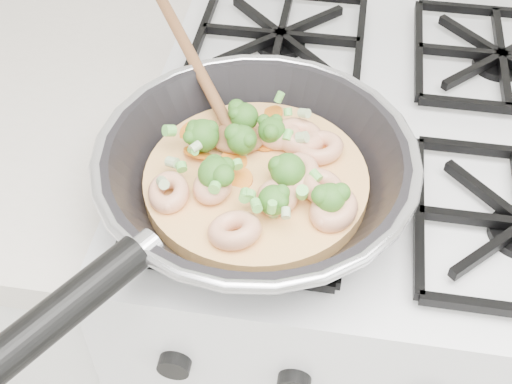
# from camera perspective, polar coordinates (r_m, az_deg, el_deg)

# --- Properties ---
(stove) EXTENTS (0.60, 0.60, 0.92)m
(stove) POSITION_cam_1_polar(r_m,az_deg,el_deg) (1.19, 7.76, -10.54)
(stove) COLOR white
(stove) RESTS_ON ground
(skillet) EXTENTS (0.37, 0.55, 0.10)m
(skillet) POSITION_cam_1_polar(r_m,az_deg,el_deg) (0.70, -0.24, 1.55)
(skillet) COLOR black
(skillet) RESTS_ON stove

